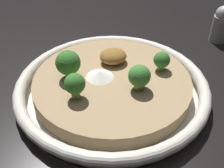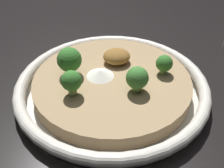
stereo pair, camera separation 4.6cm
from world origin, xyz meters
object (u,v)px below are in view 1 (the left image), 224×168
pepper_shaker (221,24)px  broccoli_front_right (68,63)px  risotto_bowl (112,86)px  broccoli_left (162,60)px  broccoli_back_left (139,76)px  broccoli_right (75,85)px

pepper_shaker → broccoli_front_right: bearing=19.4°
pepper_shaker → risotto_bowl: bearing=26.9°
broccoli_front_right → pepper_shaker: bearing=-160.6°
risotto_bowl → broccoli_left: (-0.09, -0.01, 0.03)m
risotto_bowl → broccoli_back_left: broccoli_back_left is taller
risotto_bowl → pepper_shaker: pepper_shaker is taller
broccoli_right → risotto_bowl: bearing=-150.4°
broccoli_back_left → broccoli_left: (-0.05, -0.04, -0.00)m
broccoli_right → pepper_shaker: size_ratio=0.51×
broccoli_back_left → broccoli_right: bearing=0.8°
broccoli_right → pepper_shaker: 0.37m
pepper_shaker → broccoli_back_left: bearing=36.2°
broccoli_back_left → broccoli_left: size_ratio=1.24×
broccoli_front_right → broccoli_left: broccoli_front_right is taller
risotto_bowl → pepper_shaker: 0.29m
broccoli_left → risotto_bowl: bearing=5.4°
broccoli_front_right → broccoli_right: broccoli_front_right is taller
risotto_bowl → broccoli_back_left: bearing=136.0°
broccoli_front_right → broccoli_right: bearing=95.7°
risotto_bowl → broccoli_right: 0.08m
broccoli_back_left → broccoli_left: bearing=-140.4°
risotto_bowl → broccoli_right: size_ratio=7.80×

